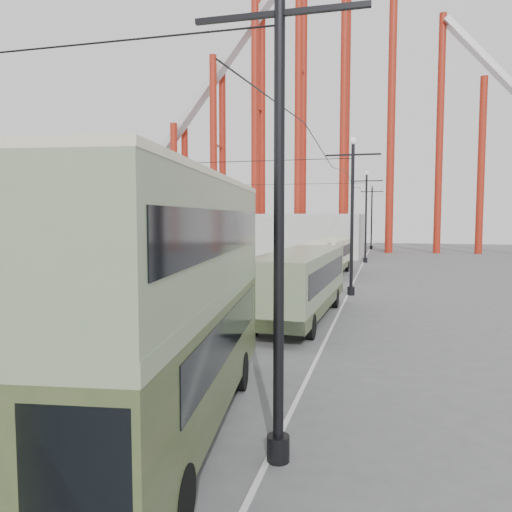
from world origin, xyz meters
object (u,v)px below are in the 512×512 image
(pedestrian, at_px, (249,294))
(double_decker_bus, at_px, (166,292))
(lamp_post_near, at_px, (280,39))
(single_decker_cream, at_px, (330,255))
(single_decker_green, at_px, (301,281))

(pedestrian, bearing_deg, double_decker_bus, 57.45)
(lamp_post_near, bearing_deg, single_decker_cream, 94.28)
(lamp_post_near, height_order, single_decker_cream, lamp_post_near)
(double_decker_bus, relative_size, pedestrian, 6.46)
(double_decker_bus, xyz_separation_m, single_decker_green, (0.81, 12.73, -1.35))
(double_decker_bus, distance_m, single_decker_green, 12.83)
(pedestrian, bearing_deg, single_decker_cream, -138.62)
(single_decker_cream, bearing_deg, lamp_post_near, -82.12)
(double_decker_bus, bearing_deg, lamp_post_near, -20.81)
(lamp_post_near, distance_m, double_decker_bus, 5.45)
(lamp_post_near, xyz_separation_m, pedestrian, (-4.62, 14.85, -7.05))
(single_decker_cream, bearing_deg, double_decker_bus, -86.79)
(double_decker_bus, height_order, single_decker_cream, double_decker_bus)
(lamp_post_near, height_order, double_decker_bus, lamp_post_near)
(lamp_post_near, relative_size, pedestrian, 6.63)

